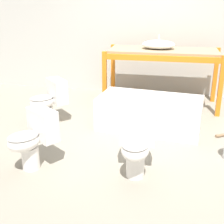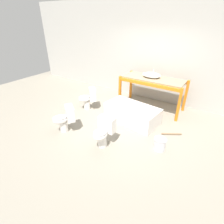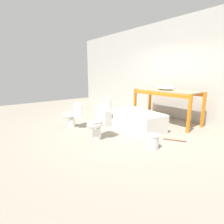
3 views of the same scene
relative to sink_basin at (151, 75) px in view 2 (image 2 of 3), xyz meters
name	(u,v)px [view 2 (image 2 of 3)]	position (x,y,z in m)	size (l,w,h in m)	color
ground_plane	(121,122)	(-0.26, -1.34, -1.07)	(12.00, 12.00, 0.00)	gray
warehouse_wall_rear	(154,53)	(-0.26, 0.70, 0.53)	(10.80, 0.08, 3.20)	beige
shelving_rack	(153,83)	(0.09, -0.04, -0.22)	(1.96, 0.83, 0.99)	orange
sink_basin	(151,75)	(0.00, 0.00, 0.00)	(0.56, 0.40, 0.23)	white
bathtub_main	(132,112)	(-0.03, -1.13, -0.79)	(1.56, 0.92, 0.48)	white
toilet_near	(104,131)	(-0.07, -2.42, -0.69)	(0.39, 0.54, 0.67)	white
toilet_far	(65,118)	(-1.22, -2.49, -0.69)	(0.59, 0.63, 0.67)	white
toilet_extra	(88,98)	(-1.55, -1.20, -0.69)	(0.62, 0.62, 0.67)	white
bucket_white	(160,144)	(1.06, -1.87, -0.92)	(0.27, 0.27, 0.29)	silver
loose_pipe	(171,134)	(1.13, -1.16, -1.05)	(0.45, 0.30, 0.04)	#8C6B4C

